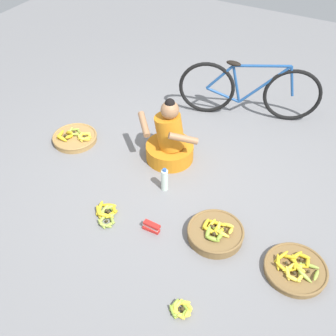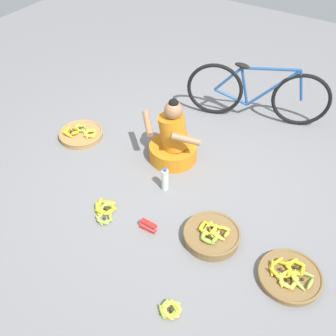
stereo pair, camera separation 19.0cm
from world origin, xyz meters
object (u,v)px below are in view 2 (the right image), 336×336
(banana_basket_back_left, at_px, (81,134))
(loose_bananas_near_vendor, at_px, (106,210))
(banana_basket_mid_right, at_px, (290,276))
(packet_carton_stack, at_px, (148,226))
(vendor_woman_front, at_px, (173,141))
(banana_basket_mid_left, at_px, (212,235))
(loose_bananas_back_right, at_px, (170,310))
(bicycle_leaning, at_px, (257,93))
(water_bottle, at_px, (165,180))

(banana_basket_back_left, xyz_separation_m, loose_bananas_near_vendor, (0.99, -0.78, -0.02))
(banana_basket_mid_right, bearing_deg, packet_carton_stack, -171.84)
(banana_basket_mid_right, distance_m, banana_basket_back_left, 2.79)
(vendor_woman_front, height_order, banana_basket_mid_left, vendor_woman_front)
(banana_basket_mid_left, xyz_separation_m, banana_basket_back_left, (-2.00, 0.53, -0.01))
(vendor_woman_front, relative_size, loose_bananas_back_right, 3.73)
(loose_bananas_back_right, height_order, packet_carton_stack, packet_carton_stack)
(loose_bananas_back_right, relative_size, packet_carton_stack, 1.18)
(banana_basket_mid_right, distance_m, loose_bananas_back_right, 1.03)
(banana_basket_mid_left, bearing_deg, packet_carton_stack, -159.76)
(banana_basket_back_left, distance_m, packet_carton_stack, 1.62)
(bicycle_leaning, bearing_deg, vendor_woman_front, -110.39)
(banana_basket_back_left, bearing_deg, loose_bananas_back_right, -32.57)
(vendor_woman_front, relative_size, banana_basket_mid_right, 1.43)
(banana_basket_mid_left, bearing_deg, banana_basket_back_left, 165.29)
(packet_carton_stack, bearing_deg, banana_basket_mid_right, 8.16)
(vendor_woman_front, distance_m, water_bottle, 0.50)
(packet_carton_stack, bearing_deg, banana_basket_back_left, 153.37)
(banana_basket_back_left, relative_size, loose_bananas_back_right, 2.50)
(loose_bananas_near_vendor, distance_m, water_bottle, 0.66)
(banana_basket_mid_right, bearing_deg, loose_bananas_near_vendor, -172.33)
(vendor_woman_front, height_order, banana_basket_back_left, vendor_woman_front)
(bicycle_leaning, relative_size, loose_bananas_back_right, 7.95)
(vendor_woman_front, xyz_separation_m, bicycle_leaning, (0.44, 1.19, 0.12))
(bicycle_leaning, height_order, packet_carton_stack, bicycle_leaning)
(vendor_woman_front, xyz_separation_m, loose_bananas_back_right, (0.95, -1.57, -0.21))
(banana_basket_mid_right, relative_size, loose_bananas_near_vendor, 1.67)
(vendor_woman_front, bearing_deg, packet_carton_stack, -70.78)
(bicycle_leaning, xyz_separation_m, packet_carton_stack, (-0.10, -2.16, -0.31))
(vendor_woman_front, relative_size, banana_basket_mid_left, 1.48)
(banana_basket_mid_right, relative_size, water_bottle, 1.96)
(banana_basket_mid_right, xyz_separation_m, loose_bananas_back_right, (-0.67, -0.77, -0.01))
(vendor_woman_front, xyz_separation_m, packet_carton_stack, (0.34, -0.98, -0.20))
(vendor_woman_front, height_order, packet_carton_stack, vendor_woman_front)
(vendor_woman_front, height_order, water_bottle, vendor_woman_front)
(water_bottle, distance_m, packet_carton_stack, 0.55)
(loose_bananas_near_vendor, bearing_deg, banana_basket_back_left, 141.85)
(bicycle_leaning, xyz_separation_m, banana_basket_back_left, (-1.55, -1.44, -0.31))
(bicycle_leaning, bearing_deg, banana_basket_mid_left, -77.12)
(loose_bananas_near_vendor, bearing_deg, water_bottle, 61.98)
(banana_basket_mid_right, bearing_deg, water_bottle, 166.61)
(water_bottle, bearing_deg, packet_carton_stack, -73.80)
(vendor_woman_front, bearing_deg, banana_basket_back_left, -167.34)
(loose_bananas_near_vendor, bearing_deg, loose_bananas_back_right, -26.71)
(banana_basket_back_left, distance_m, water_bottle, 1.32)
(vendor_woman_front, relative_size, water_bottle, 2.81)
(loose_bananas_back_right, bearing_deg, banana_basket_mid_left, 94.46)
(banana_basket_back_left, xyz_separation_m, packet_carton_stack, (1.45, -0.73, -0.00))
(water_bottle, bearing_deg, banana_basket_back_left, 171.21)
(banana_basket_mid_left, height_order, loose_bananas_near_vendor, banana_basket_mid_left)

